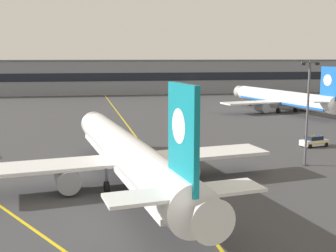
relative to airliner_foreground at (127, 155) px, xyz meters
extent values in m
plane|color=#3D3D3F|center=(3.38, -8.14, -3.37)|extent=(400.00, 400.00, 0.00)
cube|color=yellow|center=(3.38, 21.86, -3.37)|extent=(10.53, 179.73, 0.01)
cube|color=yellow|center=(-10.62, -6.14, -3.37)|extent=(32.61, 50.69, 0.01)
cylinder|color=white|center=(-0.03, 0.14, 0.13)|extent=(10.29, 36.09, 3.80)
cone|color=white|center=(-3.54, 19.12, 0.13)|extent=(4.02, 3.21, 3.61)
cone|color=white|center=(3.50, -18.93, 0.53)|extent=(3.31, 3.27, 2.85)
cube|color=white|center=(-0.03, 0.14, -0.91)|extent=(9.69, 33.24, 0.44)
cube|color=black|center=(-3.19, 17.25, 0.80)|extent=(3.00, 1.60, 0.60)
cube|color=white|center=(-0.14, 0.73, -0.72)|extent=(32.34, 10.54, 0.36)
cylinder|color=gray|center=(-6.05, -1.38, -1.94)|extent=(2.92, 3.96, 2.30)
cylinder|color=black|center=(-6.39, 0.44, -1.94)|extent=(1.96, 0.53, 1.95)
cylinder|color=gray|center=(6.14, 0.88, -1.94)|extent=(2.92, 3.96, 2.30)
cylinder|color=black|center=(5.81, 2.70, -1.94)|extent=(1.96, 0.53, 1.95)
cube|color=#0F7A89|center=(2.85, -15.39, 4.68)|extent=(1.27, 4.79, 7.20)
cylinder|color=white|center=(2.79, -15.10, 5.40)|extent=(0.87, 2.44, 2.40)
cube|color=white|center=(2.96, -15.98, 0.99)|extent=(11.33, 4.75, 0.24)
cylinder|color=#4C4C51|center=(-2.66, 14.40, -1.89)|extent=(0.24, 0.24, 1.60)
cylinder|color=black|center=(-2.66, 14.40, -2.92)|extent=(0.56, 0.96, 0.90)
cylinder|color=#4C4C51|center=(-2.22, -2.30, -1.59)|extent=(0.24, 0.24, 1.60)
cylinder|color=black|center=(-2.22, -2.30, -2.72)|extent=(0.63, 1.35, 1.30)
cylinder|color=#4C4C51|center=(2.89, -1.35, -1.59)|extent=(0.24, 0.24, 1.60)
cylinder|color=black|center=(2.89, -1.35, -2.72)|extent=(0.63, 1.35, 1.30)
cylinder|color=white|center=(40.67, 53.99, 0.01)|extent=(11.44, 34.74, 3.67)
cone|color=white|center=(36.46, 72.17, 0.01)|extent=(3.97, 3.24, 3.49)
cube|color=blue|center=(40.67, 53.99, -1.00)|extent=(10.74, 32.01, 0.43)
cube|color=black|center=(36.87, 70.38, 0.66)|extent=(2.93, 1.66, 0.58)
cube|color=white|center=(40.54, 54.55, -0.81)|extent=(31.19, 11.51, 0.35)
cylinder|color=gray|center=(34.92, 52.26, -1.99)|extent=(2.95, 3.89, 2.22)
cylinder|color=black|center=(34.52, 54.00, -1.99)|extent=(1.88, 0.60, 1.89)
cylinder|color=gray|center=(46.60, 54.97, -1.99)|extent=(2.95, 3.89, 2.22)
cylinder|color=black|center=(46.20, 56.71, -1.99)|extent=(1.88, 0.60, 1.89)
cube|color=blue|center=(44.12, 39.10, 4.41)|extent=(1.43, 4.61, 6.96)
cylinder|color=white|center=(44.06, 39.39, 5.11)|extent=(0.94, 2.36, 2.32)
cube|color=white|center=(44.26, 38.54, 0.84)|extent=(10.97, 5.04, 0.23)
cylinder|color=#4C4C51|center=(37.51, 67.65, -1.94)|extent=(0.23, 0.23, 1.55)
cylinder|color=black|center=(37.51, 67.65, -2.93)|extent=(0.57, 0.94, 0.87)
cylinder|color=#4C4C51|center=(38.66, 51.54, -1.65)|extent=(0.23, 0.23, 1.55)
cylinder|color=black|center=(38.66, 51.54, -2.74)|extent=(0.66, 1.31, 1.26)
cylinder|color=#4C4C51|center=(43.56, 52.67, -1.65)|extent=(0.23, 0.23, 1.55)
cylinder|color=black|center=(43.56, 52.67, -2.74)|extent=(0.66, 1.31, 1.26)
cylinder|color=#515156|center=(22.28, 5.18, 3.05)|extent=(0.28, 0.28, 12.83)
cylinder|color=#333338|center=(22.28, 5.18, -3.32)|extent=(0.90, 0.90, 0.10)
cube|color=#515156|center=(22.28, 5.18, 9.31)|extent=(2.20, 0.16, 0.16)
cube|color=black|center=(21.38, 5.18, 9.11)|extent=(0.44, 0.36, 0.28)
cube|color=black|center=(23.18, 5.18, 9.11)|extent=(0.44, 0.36, 0.28)
cube|color=white|center=(28.89, 15.46, -2.75)|extent=(4.52, 2.80, 0.84)
cube|color=black|center=(28.79, 15.44, -2.03)|extent=(2.63, 2.11, 0.60)
cylinder|color=orange|center=(28.89, 15.46, -1.65)|extent=(0.14, 0.14, 0.14)
cube|color=yellow|center=(28.89, 15.46, -2.75)|extent=(4.32, 2.78, 0.14)
cylinder|color=black|center=(27.61, 14.22, -3.05)|extent=(0.67, 0.37, 0.64)
cylinder|color=black|center=(27.17, 15.92, -3.05)|extent=(0.67, 0.37, 0.64)
cylinder|color=black|center=(30.61, 15.00, -3.05)|extent=(0.67, 0.37, 0.64)
cylinder|color=black|center=(30.17, 16.70, -3.05)|extent=(0.67, 0.37, 0.64)
cube|color=gray|center=(7.28, 111.45, 2.46)|extent=(158.32, 12.00, 11.67)
cube|color=black|center=(7.28, 105.40, 2.86)|extent=(151.99, 0.12, 2.80)
cube|color=#595C63|center=(7.28, 111.45, 8.50)|extent=(158.72, 12.40, 0.40)
camera|label=1|loc=(-2.50, -43.07, 10.08)|focal=45.60mm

